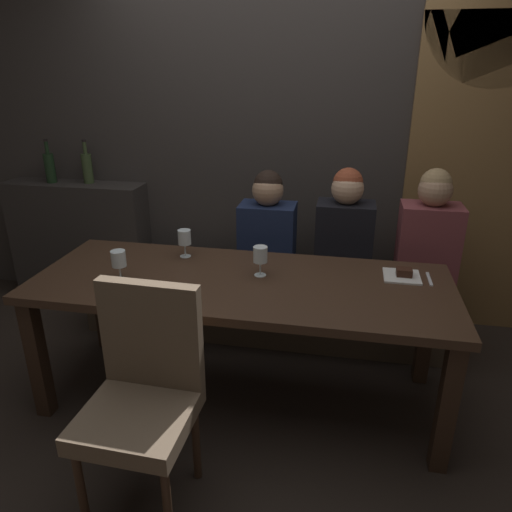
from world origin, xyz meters
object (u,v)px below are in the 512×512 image
diner_bearded (344,231)px  wine_glass_end_left (119,260)px  chair_near_side (144,386)px  wine_glass_far_left (260,255)px  dessert_plate (403,275)px  fork_on_table (429,279)px  wine_glass_end_right (184,239)px  diner_redhead (267,229)px  dining_table (241,294)px  wine_bottle_dark_red (50,167)px  diner_far_end (429,236)px  wine_bottle_pale_label (87,167)px  banquette_bench (264,305)px

diner_bearded → wine_glass_end_left: diner_bearded is taller
chair_near_side → wine_glass_far_left: 0.91m
dessert_plate → fork_on_table: size_ratio=1.12×
wine_glass_end_right → diner_redhead: bearing=45.9°
chair_near_side → diner_bearded: (0.77, 1.43, 0.25)m
dining_table → diner_bearded: (0.52, 0.71, 0.16)m
wine_bottle_dark_red → wine_glass_end_right: bearing=-30.1°
diner_far_end → wine_bottle_pale_label: wine_bottle_pale_label is taller
banquette_bench → wine_bottle_dark_red: wine_bottle_dark_red is taller
diner_far_end → wine_glass_end_left: size_ratio=4.76×
chair_near_side → diner_far_end: diner_far_end is taller
wine_glass_end_right → wine_glass_end_left: 0.44m
dining_table → wine_glass_end_left: size_ratio=13.41×
chair_near_side → wine_bottle_dark_red: (-1.46, 1.74, 0.51)m
wine_glass_end_right → dessert_plate: 1.24m
chair_near_side → wine_glass_end_right: bearing=98.1°
banquette_bench → wine_bottle_dark_red: bearing=169.3°
wine_glass_end_right → dessert_plate: bearing=-2.9°
diner_far_end → fork_on_table: size_ratio=4.59×
banquette_bench → wine_glass_end_left: size_ratio=15.24×
diner_far_end → wine_glass_end_left: diner_far_end is taller
diner_far_end → dining_table: bearing=-146.4°
dessert_plate → banquette_bench: bearing=148.9°
diner_far_end → wine_bottle_dark_red: wine_bottle_dark_red is taller
wine_bottle_dark_red → fork_on_table: size_ratio=1.92×
diner_far_end → dessert_plate: size_ratio=4.11×
banquette_bench → wine_bottle_dark_red: (-1.72, 0.32, 0.84)m
wine_bottle_pale_label → dessert_plate: 2.45m
wine_glass_far_left → wine_glass_end_left: 0.74m
banquette_bench → diner_bearded: diner_bearded is taller
banquette_bench → wine_bottle_pale_label: 1.70m
diner_redhead → diner_bearded: size_ratio=0.96×
wine_bottle_dark_red → wine_bottle_pale_label: bearing=7.5°
wine_bottle_pale_label → wine_glass_end_right: size_ratio=1.99×
banquette_bench → wine_glass_far_left: wine_glass_far_left is taller
diner_far_end → dessert_plate: (-0.19, -0.49, -0.06)m
wine_glass_end_right → wine_glass_far_left: 0.52m
banquette_bench → diner_bearded: (0.52, 0.01, 0.58)m
wine_bottle_pale_label → diner_far_end: bearing=-8.8°
dining_table → wine_bottle_dark_red: (-1.72, 1.02, 0.42)m
dessert_plate → chair_near_side: bearing=-140.0°
banquette_bench → chair_near_side: bearing=-100.1°
wine_bottle_pale_label → fork_on_table: size_ratio=1.92×
wine_bottle_pale_label → fork_on_table: (2.40, -0.87, -0.33)m
banquette_bench → wine_glass_far_left: bearing=-81.8°
wine_bottle_pale_label → diner_redhead: bearing=-14.5°
dessert_plate → wine_glass_end_right: bearing=177.1°
diner_far_end → wine_bottle_dark_red: bearing=172.9°
banquette_bench → wine_glass_end_right: size_ratio=15.24×
wine_glass_end_right → wine_glass_end_left: bearing=-120.7°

